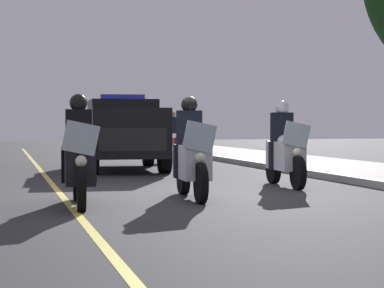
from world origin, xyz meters
TOP-DOWN VIEW (x-y plane):
  - ground_plane at (0.00, 0.00)m, footprint 80.00×80.00m
  - lane_stripe_center at (0.00, -2.21)m, footprint 48.00×0.12m
  - police_motorcycle_lead_left at (0.96, -2.07)m, footprint 2.14×0.61m
  - police_motorcycle_lead_right at (0.46, -0.15)m, footprint 2.14×0.61m
  - police_motorcycle_trailing at (-1.18, 2.23)m, footprint 2.14×0.61m
  - police_suv at (-7.09, -0.03)m, footprint 5.02×2.35m
  - cyclist_background at (-11.44, 2.43)m, footprint 1.76×0.34m

SIDE VIEW (x-z plane):
  - ground_plane at x=0.00m, z-range 0.00..0.00m
  - lane_stripe_center at x=0.00m, z-range 0.00..0.01m
  - police_motorcycle_lead_left at x=0.96m, z-range -0.16..1.56m
  - police_motorcycle_lead_right at x=0.46m, z-range -0.16..1.56m
  - police_motorcycle_trailing at x=-1.18m, z-range -0.16..1.56m
  - cyclist_background at x=-11.44m, z-range 0.00..1.69m
  - police_suv at x=-7.09m, z-range 0.04..2.09m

